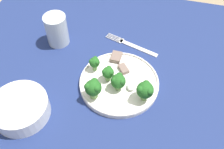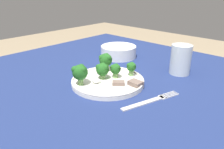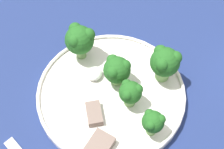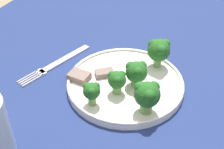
% 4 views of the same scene
% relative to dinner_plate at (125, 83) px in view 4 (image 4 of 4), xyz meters
% --- Properties ---
extents(table, '(1.06, 1.13, 0.71)m').
position_rel_dinner_plate_xyz_m(table, '(-0.04, 0.01, -0.10)').
color(table, navy).
rests_on(table, ground_plane).
extents(dinner_plate, '(0.24, 0.24, 0.02)m').
position_rel_dinner_plate_xyz_m(dinner_plate, '(0.00, 0.00, 0.00)').
color(dinner_plate, white).
rests_on(dinner_plate, table).
extents(fork, '(0.07, 0.20, 0.00)m').
position_rel_dinner_plate_xyz_m(fork, '(0.17, -0.00, -0.01)').
color(fork, silver).
rests_on(fork, table).
extents(broccoli_floret_near_rim_left, '(0.05, 0.05, 0.07)m').
position_rel_dinner_plate_xyz_m(broccoli_floret_near_rim_left, '(-0.07, 0.06, 0.04)').
color(broccoli_floret_near_rim_left, '#709E56').
rests_on(broccoli_floret_near_rim_left, dinner_plate).
extents(broccoli_floret_center_left, '(0.04, 0.04, 0.05)m').
position_rel_dinner_plate_xyz_m(broccoli_floret_center_left, '(0.00, 0.04, 0.03)').
color(broccoli_floret_center_left, '#709E56').
rests_on(broccoli_floret_center_left, dinner_plate).
extents(broccoli_floret_back_left, '(0.03, 0.03, 0.05)m').
position_rel_dinner_plate_xyz_m(broccoli_floret_back_left, '(0.03, 0.09, 0.04)').
color(broccoli_floret_back_left, '#709E56').
rests_on(broccoli_floret_back_left, dinner_plate).
extents(broccoli_floret_front_left, '(0.05, 0.05, 0.07)m').
position_rel_dinner_plate_xyz_m(broccoli_floret_front_left, '(-0.04, -0.08, 0.05)').
color(broccoli_floret_front_left, '#709E56').
rests_on(broccoli_floret_front_left, dinner_plate).
extents(broccoli_floret_center_back, '(0.05, 0.04, 0.06)m').
position_rel_dinner_plate_xyz_m(broccoli_floret_center_back, '(-0.02, -0.00, 0.04)').
color(broccoli_floret_center_back, '#709E56').
rests_on(broccoli_floret_center_back, dinner_plate).
extents(meat_slice_front_slice, '(0.04, 0.03, 0.01)m').
position_rel_dinner_plate_xyz_m(meat_slice_front_slice, '(0.09, 0.03, 0.01)').
color(meat_slice_front_slice, '#756056').
rests_on(meat_slice_front_slice, dinner_plate).
extents(meat_slice_middle_slice, '(0.04, 0.04, 0.01)m').
position_rel_dinner_plate_xyz_m(meat_slice_middle_slice, '(0.05, -0.00, 0.01)').
color(meat_slice_middle_slice, '#756056').
rests_on(meat_slice_middle_slice, dinner_plate).
extents(sauce_dollop, '(0.03, 0.03, 0.02)m').
position_rel_dinner_plate_xyz_m(sauce_dollop, '(-0.01, -0.04, 0.01)').
color(sauce_dollop, white).
rests_on(sauce_dollop, dinner_plate).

